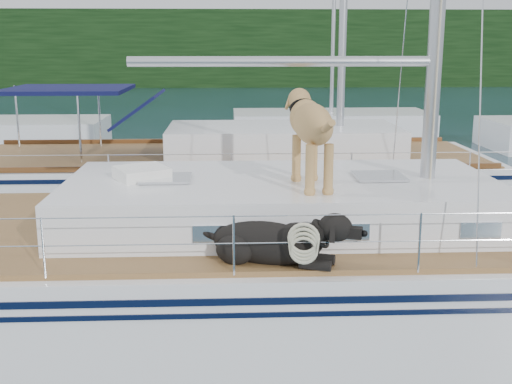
{
  "coord_description": "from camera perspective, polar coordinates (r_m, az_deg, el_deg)",
  "views": [
    {
      "loc": [
        0.15,
        -7.61,
        3.42
      ],
      "look_at": [
        0.5,
        0.2,
        1.6
      ],
      "focal_mm": 45.0,
      "sensor_mm": 36.0,
      "label": 1
    }
  ],
  "objects": [
    {
      "name": "ground",
      "position": [
        8.34,
        -3.44,
        -11.12
      ],
      "size": [
        120.0,
        120.0,
        0.0
      ],
      "primitive_type": "plane",
      "color": "black",
      "rests_on": "ground"
    },
    {
      "name": "tree_line",
      "position": [
        52.61,
        -2.82,
        12.61
      ],
      "size": [
        90.0,
        3.0,
        6.0
      ],
      "primitive_type": "cube",
      "color": "black",
      "rests_on": "ground"
    },
    {
      "name": "shore_bank",
      "position": [
        53.88,
        -2.79,
        10.07
      ],
      "size": [
        92.0,
        1.0,
        1.2
      ],
      "primitive_type": "cube",
      "color": "#595147",
      "rests_on": "ground"
    },
    {
      "name": "main_sailboat",
      "position": [
        8.07,
        -2.77,
        -6.7
      ],
      "size": [
        12.0,
        3.84,
        14.01
      ],
      "color": "white",
      "rests_on": "ground"
    },
    {
      "name": "neighbor_sailboat",
      "position": [
        13.64,
        -2.18,
        1.27
      ],
      "size": [
        11.0,
        3.5,
        13.3
      ],
      "color": "white",
      "rests_on": "ground"
    },
    {
      "name": "bg_boat_center",
      "position": [
        24.1,
        6.66,
        5.92
      ],
      "size": [
        7.2,
        3.0,
        11.65
      ],
      "color": "white",
      "rests_on": "ground"
    }
  ]
}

